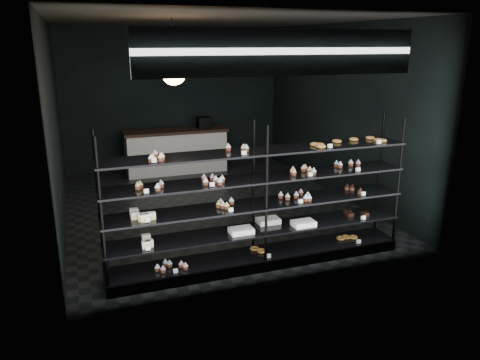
# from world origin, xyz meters

# --- Properties ---
(room) EXTENTS (5.01, 6.01, 3.20)m
(room) POSITION_xyz_m (0.00, 0.00, 1.60)
(room) COLOR black
(room) RESTS_ON ground
(display_shelf) EXTENTS (4.00, 0.50, 1.91)m
(display_shelf) POSITION_xyz_m (-0.08, -2.45, 0.63)
(display_shelf) COLOR black
(display_shelf) RESTS_ON room
(signage) EXTENTS (3.30, 0.05, 0.50)m
(signage) POSITION_xyz_m (0.00, -2.93, 2.75)
(signage) COLOR #0E0C3E
(signage) RESTS_ON room
(pendant_lamp) EXTENTS (0.35, 0.35, 0.91)m
(pendant_lamp) POSITION_xyz_m (-0.83, -1.07, 2.45)
(pendant_lamp) COLOR black
(pendant_lamp) RESTS_ON room
(service_counter) EXTENTS (2.31, 0.65, 1.23)m
(service_counter) POSITION_xyz_m (-0.09, 2.50, 0.50)
(service_counter) COLOR silver
(service_counter) RESTS_ON room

